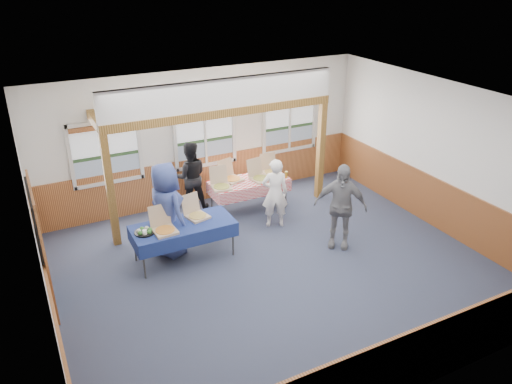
# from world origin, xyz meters

# --- Properties ---
(floor) EXTENTS (8.00, 8.00, 0.00)m
(floor) POSITION_xyz_m (0.00, 0.00, 0.00)
(floor) COLOR #2B3246
(floor) RESTS_ON ground
(ceiling) EXTENTS (8.00, 8.00, 0.00)m
(ceiling) POSITION_xyz_m (0.00, 0.00, 3.20)
(ceiling) COLOR white
(ceiling) RESTS_ON wall_back
(wall_back) EXTENTS (8.00, 0.00, 8.00)m
(wall_back) POSITION_xyz_m (0.00, 3.50, 1.60)
(wall_back) COLOR silver
(wall_back) RESTS_ON floor
(wall_front) EXTENTS (8.00, 0.00, 8.00)m
(wall_front) POSITION_xyz_m (0.00, -3.50, 1.60)
(wall_front) COLOR silver
(wall_front) RESTS_ON floor
(wall_left) EXTENTS (0.00, 8.00, 8.00)m
(wall_left) POSITION_xyz_m (-4.00, 0.00, 1.60)
(wall_left) COLOR silver
(wall_left) RESTS_ON floor
(wall_right) EXTENTS (0.00, 8.00, 8.00)m
(wall_right) POSITION_xyz_m (4.00, 0.00, 1.60)
(wall_right) COLOR silver
(wall_right) RESTS_ON floor
(wainscot_back) EXTENTS (7.98, 0.05, 1.10)m
(wainscot_back) POSITION_xyz_m (0.00, 3.48, 0.55)
(wainscot_back) COLOR brown
(wainscot_back) RESTS_ON floor
(wainscot_front) EXTENTS (7.98, 0.05, 1.10)m
(wainscot_front) POSITION_xyz_m (0.00, -3.48, 0.55)
(wainscot_front) COLOR brown
(wainscot_front) RESTS_ON floor
(wainscot_left) EXTENTS (0.05, 6.98, 1.10)m
(wainscot_left) POSITION_xyz_m (-3.98, 0.00, 0.55)
(wainscot_left) COLOR brown
(wainscot_left) RESTS_ON floor
(wainscot_right) EXTENTS (0.05, 6.98, 1.10)m
(wainscot_right) POSITION_xyz_m (3.98, 0.00, 0.55)
(wainscot_right) COLOR brown
(wainscot_right) RESTS_ON floor
(cased_opening) EXTENTS (0.06, 1.30, 2.10)m
(cased_opening) POSITION_xyz_m (-3.96, 0.90, 1.05)
(cased_opening) COLOR #343434
(cased_opening) RESTS_ON wall_left
(window_left) EXTENTS (1.56, 0.10, 1.46)m
(window_left) POSITION_xyz_m (-2.30, 3.46, 1.68)
(window_left) COLOR silver
(window_left) RESTS_ON wall_back
(window_mid) EXTENTS (1.56, 0.10, 1.46)m
(window_mid) POSITION_xyz_m (0.00, 3.46, 1.68)
(window_mid) COLOR silver
(window_mid) RESTS_ON wall_back
(window_right) EXTENTS (1.56, 0.10, 1.46)m
(window_right) POSITION_xyz_m (2.30, 3.46, 1.68)
(window_right) COLOR silver
(window_right) RESTS_ON wall_back
(post_left) EXTENTS (0.15, 0.15, 2.40)m
(post_left) POSITION_xyz_m (-2.50, 2.30, 1.20)
(post_left) COLOR #573A13
(post_left) RESTS_ON floor
(post_right) EXTENTS (0.15, 0.15, 2.40)m
(post_right) POSITION_xyz_m (2.50, 2.30, 1.20)
(post_right) COLOR #573A13
(post_right) RESTS_ON floor
(cross_beam) EXTENTS (5.15, 0.18, 0.18)m
(cross_beam) POSITION_xyz_m (0.00, 2.30, 2.49)
(cross_beam) COLOR #573A13
(cross_beam) RESTS_ON post_left
(table_left) EXTENTS (2.15, 1.68, 0.76)m
(table_left) POSITION_xyz_m (-1.42, 1.13, 0.70)
(table_left) COLOR #343434
(table_left) RESTS_ON floor
(table_right) EXTENTS (1.98, 1.31, 0.76)m
(table_right) POSITION_xyz_m (0.65, 2.45, 0.70)
(table_right) COLOR #343434
(table_right) RESTS_ON floor
(pizza_box_a) EXTENTS (0.44, 0.53, 0.45)m
(pizza_box_a) POSITION_xyz_m (-1.82, 1.03, 0.82)
(pizza_box_a) COLOR tan
(pizza_box_a) RESTS_ON table_left
(pizza_box_b) EXTENTS (0.49, 0.56, 0.43)m
(pizza_box_b) POSITION_xyz_m (-1.08, 1.29, 0.82)
(pizza_box_b) COLOR tan
(pizza_box_b) RESTS_ON table_left
(pizza_box_c) EXTENTS (0.47, 0.55, 0.44)m
(pizza_box_c) POSITION_xyz_m (-0.09, 2.36, 0.82)
(pizza_box_c) COLOR tan
(pizza_box_c) RESTS_ON table_right
(pizza_box_d) EXTENTS (0.53, 0.59, 0.45)m
(pizza_box_d) POSITION_xyz_m (0.29, 2.64, 0.82)
(pizza_box_d) COLOR tan
(pizza_box_d) RESTS_ON table_right
(pizza_box_e) EXTENTS (0.49, 0.57, 0.45)m
(pizza_box_e) POSITION_xyz_m (0.89, 2.38, 0.82)
(pizza_box_e) COLOR tan
(pizza_box_e) RESTS_ON table_right
(pizza_box_f) EXTENTS (0.44, 0.52, 0.43)m
(pizza_box_f) POSITION_xyz_m (1.31, 2.60, 0.82)
(pizza_box_f) COLOR tan
(pizza_box_f) RESTS_ON table_right
(veggie_tray) EXTENTS (0.38, 0.38, 0.09)m
(veggie_tray) POSITION_xyz_m (-2.17, 1.13, 0.79)
(veggie_tray) COLOR black
(veggie_tray) RESTS_ON table_left
(drink_glass) EXTENTS (0.07, 0.07, 0.15)m
(drink_glass) POSITION_xyz_m (1.50, 2.20, 0.83)
(drink_glass) COLOR #896316
(drink_glass) RESTS_ON table_right
(woman_white) EXTENTS (0.67, 0.56, 1.58)m
(woman_white) POSITION_xyz_m (0.81, 1.50, 0.79)
(woman_white) COLOR white
(woman_white) RESTS_ON floor
(woman_black) EXTENTS (0.95, 0.82, 1.67)m
(woman_black) POSITION_xyz_m (-0.55, 3.10, 0.83)
(woman_black) COLOR black
(woman_black) RESTS_ON floor
(man_blue) EXTENTS (0.90, 1.10, 1.95)m
(man_blue) POSITION_xyz_m (-1.63, 1.43, 0.97)
(man_blue) COLOR navy
(man_blue) RESTS_ON floor
(person_grey) EXTENTS (1.09, 1.01, 1.80)m
(person_grey) POSITION_xyz_m (1.57, 0.16, 0.90)
(person_grey) COLOR slate
(person_grey) RESTS_ON floor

